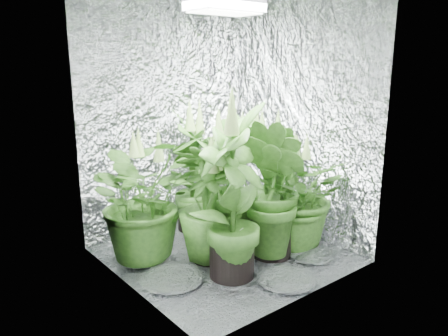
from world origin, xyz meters
The scene contains 12 objects.
ground centered at (0.00, 0.00, 0.00)m, with size 1.60×1.60×0.00m, color silver.
walls centered at (0.00, 0.00, 1.00)m, with size 1.62×1.62×2.00m.
grow_lamp centered at (0.00, 0.00, 1.83)m, with size 0.50×0.30×0.22m.
plant_a centered at (-0.52, 0.32, 0.48)m, with size 0.92×0.92×1.01m.
plant_b centered at (0.13, 0.60, 0.53)m, with size 0.78×0.78×1.15m.
plant_c centered at (0.11, 0.08, 0.53)m, with size 0.73×0.73×1.12m.
plant_d centered at (-0.14, 0.01, 0.44)m, with size 0.69×0.69×0.96m.
plant_e centered at (0.53, -0.27, 0.45)m, with size 0.99×0.99×0.94m.
plant_f centered at (-0.18, -0.29, 0.60)m, with size 0.87×0.87×1.29m.
plant_g centered at (0.28, -0.23, 0.53)m, with size 0.67×0.67×1.15m.
circulation_fan centered at (0.62, 0.29, 0.13)m, with size 0.12×0.28×0.31m.
plant_label centered at (-0.11, -0.33, 0.30)m, with size 0.05×0.01×0.08m, color white.
Camera 1 is at (-1.97, -2.43, 1.47)m, focal length 35.00 mm.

